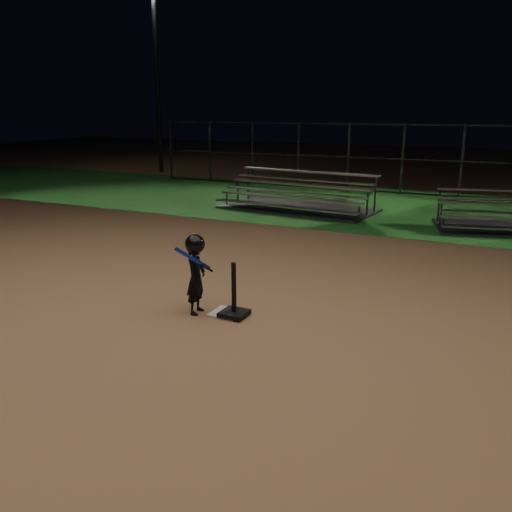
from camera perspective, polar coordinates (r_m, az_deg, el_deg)
The scene contains 8 objects.
ground at distance 7.93m, azimuth -3.18°, elevation -6.28°, with size 80.00×80.00×0.00m, color #966744.
grass_strip at distance 17.07m, azimuth 13.39°, elevation 5.21°, with size 60.00×8.00×0.01m, color #1A521A.
home_plate at distance 7.93m, azimuth -3.18°, elevation -6.20°, with size 0.45×0.45×0.02m, color beige.
batting_tee at distance 7.76m, azimuth -2.39°, elevation -5.39°, with size 0.38×0.38×0.81m.
child_batter at distance 7.80m, azimuth -6.55°, elevation -1.73°, with size 0.45×0.57×1.21m.
bleacher_left at distance 16.11m, azimuth 4.51°, elevation 5.81°, with size 4.79×2.68×1.12m.
backstop_fence at distance 19.82m, azimuth 15.60°, elevation 10.09°, with size 20.08×0.08×2.50m.
light_pole_left at distance 26.53m, azimuth -10.82°, elevation 19.62°, with size 0.90×0.53×8.30m.
Camera 1 is at (3.61, -6.42, 2.95)m, focal length 36.87 mm.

